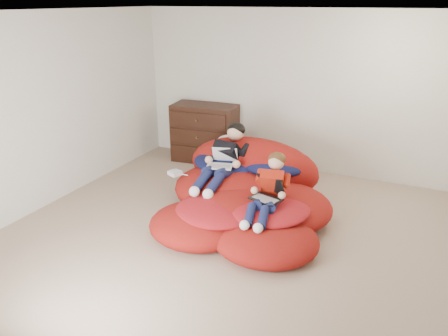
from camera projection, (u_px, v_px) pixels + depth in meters
room_shell at (222, 218)px, 5.11m from camera, size 5.10×5.10×2.77m
dresser at (205, 133)px, 7.42m from camera, size 1.13×0.67×0.98m
beanbag_pile at (246, 196)px, 5.60m from camera, size 2.24×2.37×0.89m
cream_pillow at (229, 143)px, 6.45m from camera, size 0.39×0.25×0.25m
older_boy at (226, 156)px, 5.81m from camera, size 0.36×1.25×0.69m
younger_boy at (269, 187)px, 4.99m from camera, size 0.33×0.94×0.64m
laptop_white at (222, 161)px, 5.72m from camera, size 0.38×0.42×0.23m
laptop_black at (268, 192)px, 4.97m from camera, size 0.39×0.43×0.23m
power_adapter at (175, 173)px, 5.89m from camera, size 0.19×0.19×0.06m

